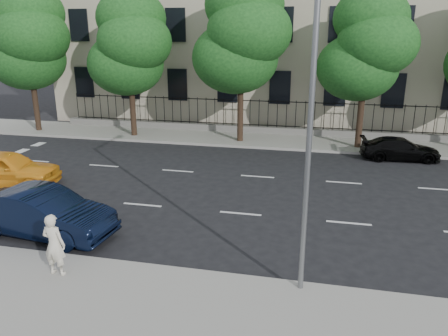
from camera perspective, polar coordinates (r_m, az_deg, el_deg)
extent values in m
plane|color=black|center=(14.56, 0.37, -9.82)|extent=(120.00, 120.00, 0.00)
cube|color=gray|center=(11.22, -4.16, -18.70)|extent=(60.00, 4.00, 0.15)
cube|color=gray|center=(27.58, 6.50, 3.61)|extent=(60.00, 4.00, 0.15)
cube|color=slate|center=(29.17, 6.88, 4.92)|extent=(30.00, 0.50, 0.40)
cube|color=black|center=(29.10, 6.90, 5.50)|extent=(28.80, 0.05, 0.05)
cube|color=black|center=(28.81, 7.02, 8.61)|extent=(28.80, 0.05, 0.05)
cylinder|color=slate|center=(10.65, 11.05, 3.36)|extent=(0.14, 0.14, 8.00)
cylinder|color=#382619|center=(32.28, -23.33, 7.33)|extent=(0.36, 0.36, 3.15)
ellipsoid|color=#164217|center=(32.42, -24.30, 12.87)|extent=(4.94, 4.94, 4.06)
ellipsoid|color=#164217|center=(31.44, -23.82, 15.45)|extent=(4.68, 4.68, 3.85)
ellipsoid|color=#164217|center=(32.17, -24.11, 18.00)|extent=(4.42, 4.42, 3.64)
cylinder|color=#382619|center=(28.81, -11.80, 7.13)|extent=(0.36, 0.36, 2.97)
ellipsoid|color=#164217|center=(28.87, -12.68, 13.09)|extent=(4.75, 4.75, 3.90)
ellipsoid|color=#164217|center=(27.98, -11.57, 15.85)|extent=(4.50, 4.50, 3.70)
ellipsoid|color=#164217|center=(28.69, -12.02, 18.61)|extent=(4.25, 4.25, 3.50)
cylinder|color=#382619|center=(26.71, 2.14, 7.07)|extent=(0.36, 0.36, 3.32)
ellipsoid|color=#164217|center=(26.67, 1.47, 14.17)|extent=(5.13, 5.13, 4.21)
ellipsoid|color=#164217|center=(25.97, 3.32, 17.33)|extent=(4.86, 4.86, 4.00)
ellipsoid|color=#164217|center=(26.67, 2.69, 20.54)|extent=(4.59, 4.59, 3.78)
cylinder|color=#382619|center=(26.42, 17.32, 5.89)|extent=(0.36, 0.36, 3.08)
ellipsoid|color=#164217|center=(26.28, 16.99, 12.45)|extent=(4.56, 4.56, 3.74)
ellipsoid|color=#164217|center=(25.80, 19.39, 15.09)|extent=(4.32, 4.32, 3.55)
ellipsoid|color=#164217|center=(26.35, 18.65, 18.08)|extent=(4.08, 4.08, 3.36)
imported|color=#FFA823|center=(21.75, -26.59, -0.06)|extent=(4.88, 2.48, 1.59)
imported|color=black|center=(15.98, -22.56, -5.45)|extent=(5.11, 2.25, 1.63)
imported|color=black|center=(25.28, 22.00, 2.34)|extent=(4.22, 1.96, 1.19)
imported|color=beige|center=(13.08, -21.31, -9.31)|extent=(0.68, 0.46, 1.81)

